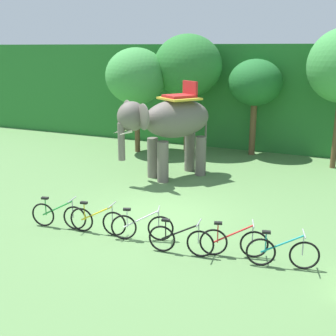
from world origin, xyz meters
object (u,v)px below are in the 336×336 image
Objects in this scene: tree_center_right at (255,83)px; bike_white at (142,227)px; bike_teal at (282,253)px; tree_left at (136,76)px; tree_center_left at (188,67)px; bike_black at (181,240)px; bike_red at (234,242)px; bike_green at (59,215)px; elephant at (170,123)px; bike_yellow at (98,221)px.

bike_white is at bearing -92.37° from tree_center_right.
bike_teal is at bearing -73.14° from tree_center_right.
tree_left is 10.85m from bike_white.
tree_center_left reaches higher than bike_black.
tree_center_left is 12.09m from bike_red.
tree_center_right is 2.72× the size of bike_teal.
bike_green is at bearing -177.86° from bike_teal.
tree_center_right reaches higher than bike_black.
bike_green is at bearing -75.84° from tree_left.
tree_center_left reaches higher than tree_left.
elephant is 6.96m from bike_black.
bike_red is at bearing 3.58° from bike_green.
tree_left is 3.02× the size of bike_teal.
tree_center_left is 11.19m from bike_green.
tree_center_left reaches higher than tree_center_right.
tree_center_right is (3.19, 0.51, -0.73)m from tree_center_left.
elephant reaches higher than bike_green.
bike_yellow is 1.02× the size of bike_teal.
elephant is 7.24m from bike_red.
tree_left reaches higher than bike_black.
bike_white is at bearing -178.30° from bike_red.
bike_green is at bearing -105.28° from tree_center_right.
tree_center_right is at bearing 74.72° from bike_green.
bike_teal is (1.20, -0.08, 0.00)m from bike_red.
bike_black is 1.02× the size of bike_teal.
bike_white and bike_black have the same top height.
bike_yellow is (3.60, -9.21, -3.31)m from tree_left.
bike_white is at bearing 5.59° from bike_yellow.
tree_left is at bearing 123.30° from bike_black.
bike_white is 3.72m from bike_teal.
tree_center_left is 12.73m from bike_teal.
bike_teal is at bearing -3.93° from bike_red.
bike_white is at bearing -73.62° from elephant.
bike_white is (4.92, -9.08, -3.31)m from tree_left.
bike_yellow is 1.33m from bike_white.
tree_left is 0.89× the size of tree_center_left.
bike_teal is (6.29, 0.24, 0.00)m from bike_green.
tree_center_right reaches higher than bike_yellow.
elephant is 2.42× the size of bike_red.
bike_black is (0.82, -11.14, -3.04)m from tree_center_right.
elephant is 2.36× the size of bike_green.
bike_yellow and bike_black have the same top height.
bike_green is at bearing -98.60° from elephant.
bike_white is (-0.45, -10.80, -3.04)m from tree_center_right.
tree_center_right is at bearing 94.23° from bike_black.
tree_center_left is at bearing 90.95° from bike_green.
bike_black is at bearing -69.32° from tree_center_left.
tree_center_left is 3.49× the size of bike_white.
bike_black is (2.94, -6.04, -1.82)m from elephant.
bike_teal is at bearing -57.89° from tree_center_left.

